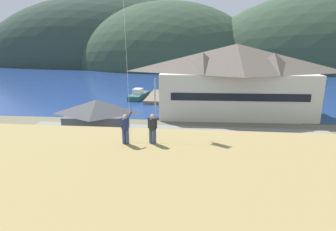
% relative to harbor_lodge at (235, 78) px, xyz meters
% --- Properties ---
extents(ground_plane, '(600.00, 600.00, 0.00)m').
position_rel_harbor_lodge_xyz_m(ground_plane, '(-8.61, -22.31, -5.93)').
color(ground_plane, '#66604C').
extents(parking_lot_pad, '(40.00, 20.00, 0.10)m').
position_rel_harbor_lodge_xyz_m(parking_lot_pad, '(-8.61, -17.31, -5.88)').
color(parking_lot_pad, gray).
rests_on(parking_lot_pad, ground).
extents(bay_water, '(360.00, 84.00, 0.03)m').
position_rel_harbor_lodge_xyz_m(bay_water, '(-8.61, 37.69, -5.91)').
color(bay_water, navy).
rests_on(bay_water, ground).
extents(far_hill_west_ridge, '(136.99, 54.53, 69.58)m').
position_rel_harbor_lodge_xyz_m(far_hill_west_ridge, '(-53.15, 99.25, -5.93)').
color(far_hill_west_ridge, '#2D3D33').
rests_on(far_hill_west_ridge, ground).
extents(far_hill_east_peak, '(88.61, 68.16, 60.14)m').
position_rel_harbor_lodge_xyz_m(far_hill_east_peak, '(-20.11, 92.34, -5.93)').
color(far_hill_east_peak, '#334733').
rests_on(far_hill_east_peak, ground).
extents(harbor_lodge, '(24.88, 11.36, 11.14)m').
position_rel_harbor_lodge_xyz_m(harbor_lodge, '(0.00, 0.00, 0.00)').
color(harbor_lodge, beige).
rests_on(harbor_lodge, ground).
extents(storage_shed_near_lot, '(8.07, 6.02, 4.81)m').
position_rel_harbor_lodge_xyz_m(storage_shed_near_lot, '(-17.69, -13.34, -3.43)').
color(storage_shed_near_lot, '#474C56').
rests_on(storage_shed_near_lot, ground).
extents(wharf_dock, '(3.20, 13.22, 0.70)m').
position_rel_harbor_lodge_xyz_m(wharf_dock, '(-14.33, 12.46, -5.58)').
color(wharf_dock, '#70604C').
rests_on(wharf_dock, ground).
extents(moored_boat_wharfside, '(3.29, 7.80, 2.16)m').
position_rel_harbor_lodge_xyz_m(moored_boat_wharfside, '(-17.91, 11.64, -5.21)').
color(moored_boat_wharfside, '#23564C').
rests_on(moored_boat_wharfside, ground).
extents(parked_car_back_row_right, '(4.29, 2.23, 1.82)m').
position_rel_harbor_lodge_xyz_m(parked_car_back_row_right, '(-7.86, -21.50, -4.86)').
color(parked_car_back_row_right, silver).
rests_on(parked_car_back_row_right, parking_lot_pad).
extents(parked_car_front_row_end, '(4.33, 2.32, 1.82)m').
position_rel_harbor_lodge_xyz_m(parked_car_front_row_end, '(-19.29, -22.64, -4.86)').
color(parked_car_front_row_end, '#9EA3A8').
rests_on(parked_car_front_row_end, parking_lot_pad).
extents(parked_car_front_row_red, '(4.23, 2.11, 1.82)m').
position_rel_harbor_lodge_xyz_m(parked_car_front_row_red, '(-2.97, -21.79, -4.86)').
color(parked_car_front_row_red, '#B28923').
rests_on(parked_car_front_row_red, parking_lot_pad).
extents(parked_car_mid_row_near, '(4.34, 2.34, 1.82)m').
position_rel_harbor_lodge_xyz_m(parked_car_mid_row_near, '(2.49, -20.65, -4.86)').
color(parked_car_mid_row_near, black).
rests_on(parked_car_mid_row_near, parking_lot_pad).
extents(parked_car_mid_row_far, '(4.21, 2.08, 1.82)m').
position_rel_harbor_lodge_xyz_m(parked_car_mid_row_far, '(7.16, -15.51, -4.86)').
color(parked_car_mid_row_far, slate).
rests_on(parked_car_mid_row_far, parking_lot_pad).
extents(parked_car_front_row_silver, '(4.31, 2.28, 1.82)m').
position_rel_harbor_lodge_xyz_m(parked_car_front_row_silver, '(-11.14, -15.78, -4.86)').
color(parked_car_front_row_silver, black).
rests_on(parked_car_front_row_silver, parking_lot_pad).
extents(parked_car_lone_by_shed, '(4.30, 2.24, 1.82)m').
position_rel_harbor_lodge_xyz_m(parked_car_lone_by_shed, '(-12.53, -21.37, -4.86)').
color(parked_car_lone_by_shed, '#236633').
rests_on(parked_car_lone_by_shed, parking_lot_pad).
extents(parked_car_back_row_left, '(4.21, 2.07, 1.82)m').
position_rel_harbor_lodge_xyz_m(parked_car_back_row_left, '(-5.55, -16.76, -4.86)').
color(parked_car_back_row_left, silver).
rests_on(parked_car_back_row_left, parking_lot_pad).
extents(parking_light_pole, '(0.24, 0.78, 7.06)m').
position_rel_harbor_lodge_xyz_m(parking_light_pole, '(-10.92, -11.75, -1.76)').
color(parking_light_pole, '#ADADB2').
rests_on(parking_light_pole, parking_lot_pad).
extents(person_kite_flyer, '(0.61, 0.61, 1.86)m').
position_rel_harbor_lodge_xyz_m(person_kite_flyer, '(-9.96, -29.49, 0.67)').
color(person_kite_flyer, '#384770').
rests_on(person_kite_flyer, grassy_hill_foreground).
extents(person_companion, '(0.55, 0.40, 1.74)m').
position_rel_harbor_lodge_xyz_m(person_companion, '(-8.43, -29.26, 0.66)').
color(person_companion, '#384770').
rests_on(person_companion, grassy_hill_foreground).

